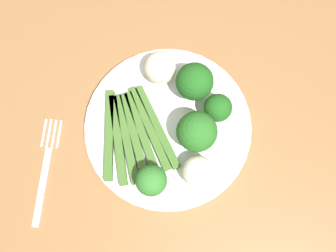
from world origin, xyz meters
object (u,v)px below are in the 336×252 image
Objects in this scene: fork at (45,170)px; asparagus_bundle at (134,135)px; broccoli_near_center at (151,180)px; plate at (168,128)px; broccoli_front_left at (218,108)px; broccoli_back at (195,82)px; cauliflower_right at (160,68)px; dining_table at (164,142)px; cauliflower_front at (198,171)px; broccoli_outer_edge at (197,132)px.

asparagus_bundle is at bearing -64.18° from fork.
plate is at bearing 64.65° from broccoli_near_center.
plate is 0.09m from broccoli_front_left.
cauliflower_right is at bearing 141.39° from broccoli_back.
broccoli_back is 1.34× the size of broccoli_front_left.
plate is 4.66× the size of broccoli_near_center.
broccoli_near_center is 0.17m from cauliflower_right.
cauliflower_right is (0.04, 0.17, -0.01)m from broccoli_near_center.
dining_table is 9.05× the size of asparagus_bundle.
cauliflower_front reaches higher than plate.
plate is 5.50× the size of cauliflower_front.
cauliflower_right is (-0.07, 0.08, -0.00)m from broccoli_front_left.
plate is at bearing -7.97° from dining_table.
cauliflower_right is (-0.03, 0.11, -0.02)m from broccoli_outer_edge.
plate is 4.97× the size of broccoli_front_left.
fork is at bearing 162.96° from broccoli_near_center.
dining_table is at bearing -64.76° from fork.
broccoli_front_left is (0.04, 0.03, -0.01)m from broccoli_outer_edge.
broccoli_back is at bearing 41.89° from dining_table.
dining_table is 18.60× the size of broccoli_outer_edge.
broccoli_back is at bearing 56.57° from broccoli_near_center.
fork is at bearing -85.73° from asparagus_bundle.
broccoli_outer_edge is at bearing -72.72° from cauliflower_right.
asparagus_bundle is at bearing -150.94° from broccoli_back.
broccoli_back is 1.39× the size of cauliflower_right.
fork is (-0.16, 0.05, -0.04)m from broccoli_near_center.
asparagus_bundle is 3.18× the size of cauliflower_front.
broccoli_near_center is 0.34× the size of fork.
fork is (-0.27, -0.04, -0.04)m from broccoli_front_left.
broccoli_front_left is (0.08, 0.01, 0.04)m from plate.
broccoli_near_center reaches higher than broccoli_front_left.
broccoli_back is at bearing -55.87° from fork.
cauliflower_front is (-0.01, -0.05, -0.02)m from broccoli_outer_edge.
cauliflower_front is at bearing -86.03° from fork.
dining_table is 0.22m from fork.
broccoli_near_center reaches higher than plate.
broccoli_front_left is (0.03, -0.04, -0.01)m from broccoli_back.
broccoli_front_left is at bearing 37.74° from broccoli_near_center.
broccoli_front_left reaches higher than dining_table.
plate is 0.05m from asparagus_bundle.
dining_table is 0.13m from asparagus_bundle.
dining_table is 19.45× the size of broccoli_back.
asparagus_bundle is at bearing -172.11° from dining_table.
asparagus_bundle is at bearing 168.24° from broccoli_outer_edge.
broccoli_outer_edge reaches higher than fork.
broccoli_outer_edge is at bearing -29.39° from dining_table.
broccoli_back is at bearing 81.54° from broccoli_outer_edge.
dining_table is 8.22× the size of fork.
broccoli_near_center is at bearing -142.26° from broccoli_front_left.
asparagus_bundle is at bearing -120.79° from cauliflower_right.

